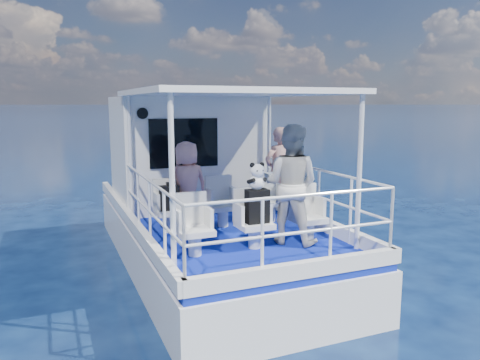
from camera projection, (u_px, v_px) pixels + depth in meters
name	position (u px, v px, depth m)	size (l,w,h in m)	color
ground	(227.00, 280.00, 7.95)	(2000.00, 2000.00, 0.00)	#071433
hull	(208.00, 262.00, 8.86)	(3.00, 7.00, 1.60)	white
deck	(208.00, 219.00, 8.72)	(2.90, 6.90, 0.10)	#0A1A8E
cabin	(187.00, 151.00, 9.72)	(2.85, 2.00, 2.20)	white
canopy	(231.00, 93.00, 7.26)	(3.00, 3.20, 0.08)	white
canopy_posts	(233.00, 166.00, 7.40)	(2.77, 2.97, 2.20)	white
railings	(240.00, 207.00, 7.20)	(2.84, 3.59, 1.00)	white
seat_port_fwd	(171.00, 220.00, 7.61)	(0.48, 0.46, 0.38)	silver
seat_center_fwd	(223.00, 215.00, 7.95)	(0.48, 0.46, 0.38)	silver
seat_stbd_fwd	(270.00, 211.00, 8.30)	(0.48, 0.46, 0.38)	silver
seat_port_aft	(195.00, 242.00, 6.43)	(0.48, 0.46, 0.38)	silver
seat_center_aft	(254.00, 235.00, 6.77)	(0.48, 0.46, 0.38)	silver
seat_stbd_aft	(308.00, 229.00, 7.11)	(0.48, 0.46, 0.38)	silver
passenger_port_fwd	(187.00, 185.00, 7.74)	(0.55, 0.39, 1.47)	#DC988E
passenger_stbd_fwd	(278.00, 171.00, 8.69)	(0.60, 0.39, 1.65)	tan
passenger_stbd_aft	(290.00, 184.00, 6.93)	(0.86, 0.67, 1.78)	silver
backpack_port	(169.00, 198.00, 7.50)	(0.30, 0.17, 0.39)	black
backpack_center	(257.00, 206.00, 6.67)	(0.32, 0.18, 0.49)	black
compact_camera	(169.00, 184.00, 7.47)	(0.10, 0.06, 0.06)	black
panda	(257.00, 176.00, 6.60)	(0.25, 0.21, 0.38)	white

